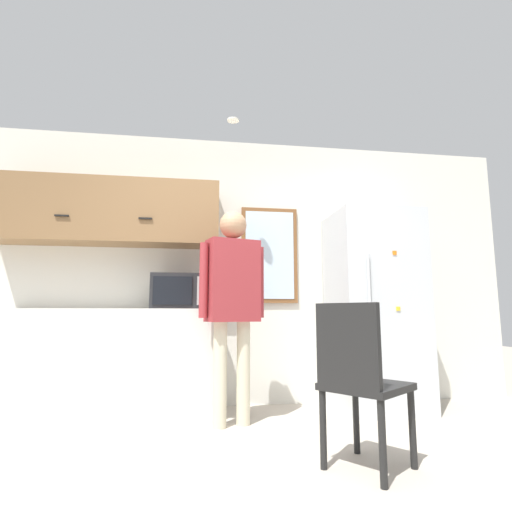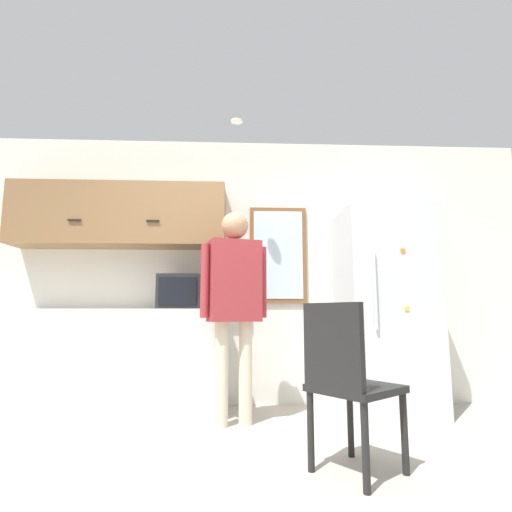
{
  "view_description": "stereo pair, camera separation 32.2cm",
  "coord_description": "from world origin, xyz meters",
  "px_view_note": "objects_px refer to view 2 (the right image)",
  "views": [
    {
      "loc": [
        -0.33,
        -2.09,
        0.89
      ],
      "look_at": [
        0.13,
        1.06,
        1.35
      ],
      "focal_mm": 28.0,
      "sensor_mm": 36.0,
      "label": 1
    },
    {
      "loc": [
        -0.01,
        -2.12,
        0.89
      ],
      "look_at": [
        0.13,
        1.06,
        1.35
      ],
      "focal_mm": 28.0,
      "sensor_mm": 36.0,
      "label": 2
    }
  ],
  "objects_px": {
    "microwave": "(185,292)",
    "refrigerator": "(385,309)",
    "person": "(234,291)",
    "chair": "(346,377)"
  },
  "relations": [
    {
      "from": "refrigerator",
      "to": "chair",
      "type": "height_order",
      "value": "refrigerator"
    },
    {
      "from": "refrigerator",
      "to": "microwave",
      "type": "bearing_deg",
      "value": 178.39
    },
    {
      "from": "microwave",
      "to": "chair",
      "type": "relative_size",
      "value": 0.5
    },
    {
      "from": "microwave",
      "to": "chair",
      "type": "distance_m",
      "value": 1.9
    },
    {
      "from": "microwave",
      "to": "chair",
      "type": "bearing_deg",
      "value": -52.52
    },
    {
      "from": "microwave",
      "to": "refrigerator",
      "type": "bearing_deg",
      "value": -1.61
    },
    {
      "from": "microwave",
      "to": "refrigerator",
      "type": "relative_size",
      "value": 0.26
    },
    {
      "from": "person",
      "to": "chair",
      "type": "bearing_deg",
      "value": -74.97
    },
    {
      "from": "chair",
      "to": "refrigerator",
      "type": "bearing_deg",
      "value": -66.11
    },
    {
      "from": "microwave",
      "to": "person",
      "type": "height_order",
      "value": "person"
    }
  ]
}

